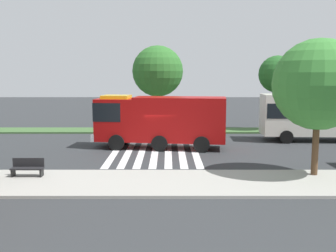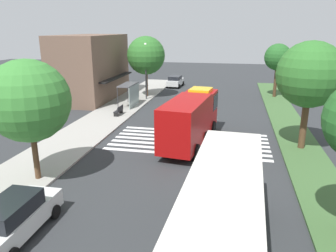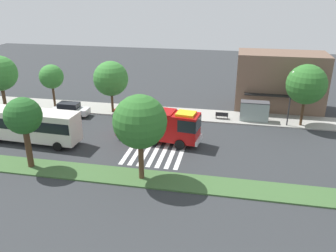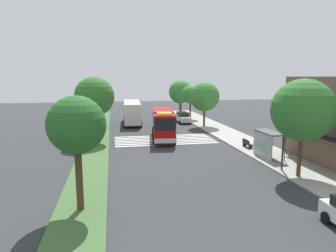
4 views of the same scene
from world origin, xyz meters
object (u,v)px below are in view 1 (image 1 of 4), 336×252
at_px(fire_truck, 156,119).
at_px(bench_near_shelter, 28,167).
at_px(transit_bus, 332,114).
at_px(sidewalk_tree_center, 319,85).
at_px(median_tree_west, 158,71).
at_px(median_tree_far_west, 277,75).

distance_m(fire_truck, bench_near_shelter, 10.43).
xyz_separation_m(transit_bus, sidewalk_tree_center, (5.35, 10.81, 2.58)).
bearing_deg(bench_near_shelter, fire_truck, -127.41).
bearing_deg(fire_truck, bench_near_shelter, 59.59).
distance_m(fire_truck, sidewalk_tree_center, 11.80).
bearing_deg(median_tree_west, bench_near_shelter, 69.31).
bearing_deg(median_tree_west, median_tree_far_west, 180.00).
bearing_deg(median_tree_far_west, sidewalk_tree_center, 81.52).
xyz_separation_m(fire_truck, bench_near_shelter, (6.27, 8.20, -1.50)).
distance_m(sidewalk_tree_center, median_tree_far_west, 16.22).
xyz_separation_m(sidewalk_tree_center, median_tree_far_west, (-2.39, -16.04, 0.39)).
bearing_deg(sidewalk_tree_center, transit_bus, -116.34).
relative_size(bench_near_shelter, median_tree_west, 0.21).
height_order(bench_near_shelter, median_tree_west, median_tree_west).
bearing_deg(bench_near_shelter, sidewalk_tree_center, -178.88).
bearing_deg(fire_truck, sidewalk_tree_center, 143.50).
bearing_deg(median_tree_far_west, transit_bus, 119.58).
distance_m(transit_bus, median_tree_west, 15.12).
distance_m(median_tree_far_west, median_tree_west, 10.84).
relative_size(sidewalk_tree_center, median_tree_west, 0.90).
distance_m(bench_near_shelter, sidewalk_tree_center, 15.19).
height_order(fire_truck, transit_bus, fire_truck).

